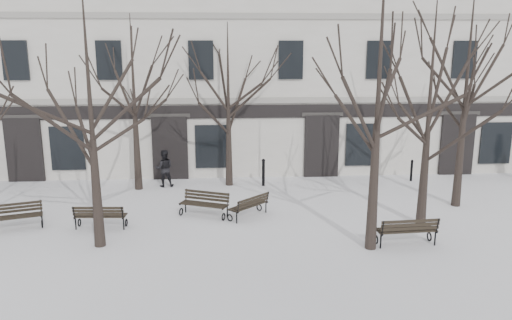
{
  "coord_description": "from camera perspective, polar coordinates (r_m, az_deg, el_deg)",
  "views": [
    {
      "loc": [
        -1.02,
        -14.64,
        5.89
      ],
      "look_at": [
        0.12,
        3.0,
        1.94
      ],
      "focal_mm": 35.0,
      "sensor_mm": 36.0,
      "label": 1
    }
  ],
  "objects": [
    {
      "name": "bench_1",
      "position": [
        17.5,
        -17.39,
        -6.08
      ],
      "size": [
        1.72,
        0.72,
        0.85
      ],
      "rotation": [
        0.0,
        0.0,
        3.08
      ],
      "color": "black",
      "rests_on": "ground"
    },
    {
      "name": "bench_2",
      "position": [
        16.0,
        16.88,
        -7.66
      ],
      "size": [
        1.87,
        0.79,
        0.92
      ],
      "rotation": [
        0.0,
        0.0,
        3.21
      ],
      "color": "black",
      "rests_on": "ground"
    },
    {
      "name": "bench_3",
      "position": [
        18.05,
        -5.89,
        -4.92
      ],
      "size": [
        1.83,
        1.26,
        0.88
      ],
      "rotation": [
        0.0,
        0.0,
        -0.4
      ],
      "color": "black",
      "rests_on": "ground"
    },
    {
      "name": "bollard_b",
      "position": [
        23.72,
        17.35,
        -1.06
      ],
      "size": [
        0.13,
        0.13,
        0.99
      ],
      "color": "black",
      "rests_on": "ground"
    },
    {
      "name": "pedestrian_b",
      "position": [
        22.23,
        -10.38,
        -2.98
      ],
      "size": [
        0.86,
        0.71,
        1.63
      ],
      "primitive_type": "imported",
      "rotation": [
        0.0,
        0.0,
        3.26
      ],
      "color": "black",
      "rests_on": "ground"
    },
    {
      "name": "ground",
      "position": [
        15.82,
        0.27,
        -9.27
      ],
      "size": [
        100.0,
        100.0,
        0.0
      ],
      "primitive_type": "plane",
      "color": "white",
      "rests_on": "ground"
    },
    {
      "name": "tree_1",
      "position": [
        15.13,
        -18.58,
        8.21
      ],
      "size": [
        5.49,
        5.49,
        7.85
      ],
      "color": "black",
      "rests_on": "ground"
    },
    {
      "name": "tree_6",
      "position": [
        19.88,
        23.07,
        9.76
      ],
      "size": [
        5.88,
        5.88,
        8.39
      ],
      "color": "black",
      "rests_on": "ground"
    },
    {
      "name": "tree_4",
      "position": [
        21.29,
        -13.85,
        8.64
      ],
      "size": [
        5.1,
        5.1,
        7.29
      ],
      "color": "black",
      "rests_on": "ground"
    },
    {
      "name": "bench_0",
      "position": [
        18.54,
        -25.83,
        -5.73
      ],
      "size": [
        1.79,
        1.12,
        0.86
      ],
      "rotation": [
        0.0,
        0.0,
        0.32
      ],
      "color": "black",
      "rests_on": "ground"
    },
    {
      "name": "building",
      "position": [
        27.62,
        -1.61,
        11.82
      ],
      "size": [
        40.4,
        10.2,
        11.4
      ],
      "color": "silver",
      "rests_on": "ground"
    },
    {
      "name": "tree_5",
      "position": [
        21.39,
        -3.21,
        8.49
      ],
      "size": [
        4.89,
        4.89,
        6.99
      ],
      "color": "black",
      "rests_on": "ground"
    },
    {
      "name": "tree_3",
      "position": [
        17.19,
        19.36,
        8.16
      ],
      "size": [
        5.34,
        5.34,
        7.63
      ],
      "color": "black",
      "rests_on": "ground"
    },
    {
      "name": "bollard_a",
      "position": [
        21.83,
        0.85,
        -1.3
      ],
      "size": [
        0.16,
        0.16,
        1.21
      ],
      "color": "black",
      "rests_on": "ground"
    },
    {
      "name": "bench_4",
      "position": [
        17.82,
        -0.74,
        -5.19
      ],
      "size": [
        1.56,
        1.55,
        0.83
      ],
      "rotation": [
        0.0,
        0.0,
        3.92
      ],
      "color": "black",
      "rests_on": "ground"
    },
    {
      "name": "tree_2",
      "position": [
        14.54,
        14.03,
        11.24
      ],
      "size": [
        6.32,
        6.32,
        9.02
      ],
      "color": "black",
      "rests_on": "ground"
    }
  ]
}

